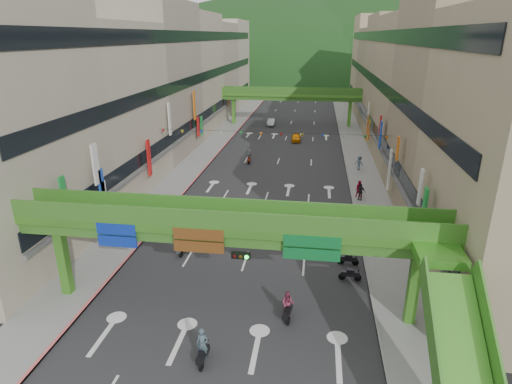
# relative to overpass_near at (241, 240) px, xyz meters

# --- Properties ---
(ground) EXTENTS (320.00, 320.00, 0.00)m
(ground) POSITION_rel_overpass_near_xyz_m (-0.93, -5.38, -5.21)
(ground) COLOR black
(ground) RESTS_ON ground
(road_slab) EXTENTS (18.00, 140.00, 0.02)m
(road_slab) POSITION_rel_overpass_near_xyz_m (-0.93, 44.62, -5.20)
(road_slab) COLOR #28282B
(road_slab) RESTS_ON ground
(sidewalk_left) EXTENTS (4.00, 140.00, 0.15)m
(sidewalk_left) POSITION_rel_overpass_near_xyz_m (-11.93, 44.62, -5.13)
(sidewalk_left) COLOR gray
(sidewalk_left) RESTS_ON ground
(sidewalk_right) EXTENTS (4.00, 140.00, 0.15)m
(sidewalk_right) POSITION_rel_overpass_near_xyz_m (10.07, 44.62, -5.13)
(sidewalk_right) COLOR gray
(sidewalk_right) RESTS_ON ground
(curb_left) EXTENTS (0.20, 140.00, 0.18)m
(curb_left) POSITION_rel_overpass_near_xyz_m (-10.03, 44.62, -5.12)
(curb_left) COLOR #CC5959
(curb_left) RESTS_ON ground
(curb_right) EXTENTS (0.20, 140.00, 0.18)m
(curb_right) POSITION_rel_overpass_near_xyz_m (8.17, 44.62, -5.12)
(curb_right) COLOR gray
(curb_right) RESTS_ON ground
(building_row_left) EXTENTS (12.80, 95.00, 19.00)m
(building_row_left) POSITION_rel_overpass_near_xyz_m (-19.86, 44.62, 4.25)
(building_row_left) COLOR #9E937F
(building_row_left) RESTS_ON ground
(building_row_right) EXTENTS (12.80, 95.00, 19.00)m
(building_row_right) POSITION_rel_overpass_near_xyz_m (18.00, 44.62, 4.25)
(building_row_right) COLOR gray
(building_row_right) RESTS_ON ground
(overpass_near) EXTENTS (28.00, 12.27, 7.10)m
(overpass_near) POSITION_rel_overpass_near_xyz_m (0.00, 0.00, 0.00)
(overpass_near) COLOR #4C9E2D
(overpass_near) RESTS_ON ground
(overpass_far) EXTENTS (28.00, 2.20, 7.10)m
(overpass_far) POSITION_rel_overpass_near_xyz_m (-0.93, 59.62, 0.20)
(overpass_far) COLOR #4C9E2D
(overpass_far) RESTS_ON ground
(hill_left) EXTENTS (168.00, 140.00, 112.00)m
(hill_left) POSITION_rel_overpass_near_xyz_m (-15.93, 154.62, -5.21)
(hill_left) COLOR #1C4419
(hill_left) RESTS_ON ground
(hill_right) EXTENTS (208.00, 176.00, 128.00)m
(hill_right) POSITION_rel_overpass_near_xyz_m (24.07, 174.62, -5.21)
(hill_right) COLOR #1C4419
(hill_right) RESTS_ON ground
(bunting_string) EXTENTS (26.00, 0.36, 0.47)m
(bunting_string) POSITION_rel_overpass_near_xyz_m (-0.93, 24.62, 0.75)
(bunting_string) COLOR black
(bunting_string) RESTS_ON ground
(scooter_rider_near) EXTENTS (0.68, 1.60, 2.11)m
(scooter_rider_near) POSITION_rel_overpass_near_xyz_m (-1.36, -4.38, -4.21)
(scooter_rider_near) COLOR black
(scooter_rider_near) RESTS_ON ground
(scooter_rider_mid) EXTENTS (0.85, 1.59, 1.92)m
(scooter_rider_mid) POSITION_rel_overpass_near_xyz_m (2.80, -0.04, -4.23)
(scooter_rider_mid) COLOR black
(scooter_rider_mid) RESTS_ON ground
(scooter_rider_left) EXTENTS (1.07, 1.60, 2.08)m
(scooter_rider_left) POSITION_rel_overpass_near_xyz_m (-6.07, 7.09, -4.16)
(scooter_rider_left) COLOR gray
(scooter_rider_left) RESTS_ON ground
(scooter_rider_far) EXTENTS (0.78, 1.60, 1.92)m
(scooter_rider_far) POSITION_rel_overpass_near_xyz_m (-4.76, 33.01, -4.25)
(scooter_rider_far) COLOR maroon
(scooter_rider_far) RESTS_ON ground
(parked_scooter_row) EXTENTS (1.60, 7.15, 1.08)m
(parked_scooter_row) POSITION_rel_overpass_near_xyz_m (6.87, 8.29, -4.68)
(parked_scooter_row) COLOR black
(parked_scooter_row) RESTS_ON ground
(car_silver) EXTENTS (1.50, 4.00, 1.30)m
(car_silver) POSITION_rel_overpass_near_xyz_m (-4.56, 58.97, -4.55)
(car_silver) COLOR #A4A6AD
(car_silver) RESTS_ON ground
(car_yellow) EXTENTS (1.64, 3.73, 1.25)m
(car_yellow) POSITION_rel_overpass_near_xyz_m (0.85, 46.75, -4.58)
(car_yellow) COLOR orange
(car_yellow) RESTS_ON ground
(pedestrian_red) EXTENTS (0.96, 0.79, 1.82)m
(pedestrian_red) POSITION_rel_overpass_near_xyz_m (8.87, 21.61, -4.30)
(pedestrian_red) COLOR #A9071C
(pedestrian_red) RESTS_ON ground
(pedestrian_dark) EXTENTS (1.14, 0.83, 1.79)m
(pedestrian_dark) POSITION_rel_overpass_near_xyz_m (8.87, 20.82, -4.31)
(pedestrian_dark) COLOR black
(pedestrian_dark) RESTS_ON ground
(pedestrian_blue) EXTENTS (0.98, 0.87, 1.78)m
(pedestrian_blue) POSITION_rel_overpass_near_xyz_m (9.66, 31.70, -4.32)
(pedestrian_blue) COLOR #3C4F5F
(pedestrian_blue) RESTS_ON ground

